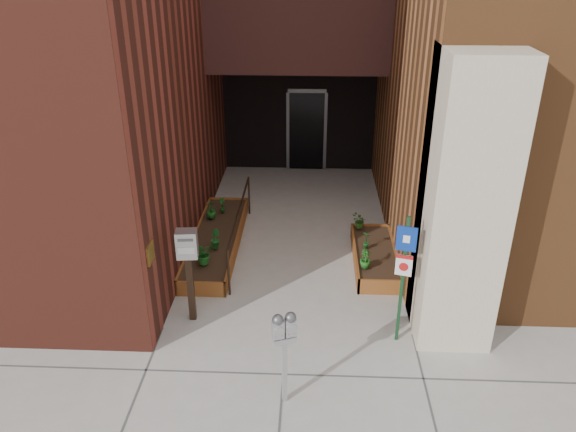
# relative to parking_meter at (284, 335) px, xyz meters

# --- Properties ---
(ground) EXTENTS (80.00, 80.00, 0.00)m
(ground) POSITION_rel_parking_meter_xyz_m (-0.04, 1.50, -1.10)
(ground) COLOR #9E9991
(ground) RESTS_ON ground
(planter_left) EXTENTS (0.90, 3.60, 0.30)m
(planter_left) POSITION_rel_parking_meter_xyz_m (-1.59, 4.20, -0.97)
(planter_left) COLOR brown
(planter_left) RESTS_ON ground
(planter_right) EXTENTS (0.80, 2.20, 0.30)m
(planter_right) POSITION_rel_parking_meter_xyz_m (1.56, 3.70, -0.97)
(planter_right) COLOR brown
(planter_right) RESTS_ON ground
(handrail) EXTENTS (0.04, 3.34, 0.90)m
(handrail) POSITION_rel_parking_meter_xyz_m (-1.09, 4.15, -0.35)
(handrail) COLOR black
(handrail) RESTS_ON ground
(parking_meter) EXTENTS (0.33, 0.21, 1.42)m
(parking_meter) POSITION_rel_parking_meter_xyz_m (0.00, 0.00, 0.00)
(parking_meter) COLOR #A6A6A8
(parking_meter) RESTS_ON ground
(sign_post) EXTENTS (0.29, 0.11, 2.14)m
(sign_post) POSITION_rel_parking_meter_xyz_m (1.68, 1.37, 0.21)
(sign_post) COLOR #14391D
(sign_post) RESTS_ON ground
(payment_dropbox) EXTENTS (0.35, 0.28, 1.63)m
(payment_dropbox) POSITION_rel_parking_meter_xyz_m (-1.60, 1.78, 0.07)
(payment_dropbox) COLOR black
(payment_dropbox) RESTS_ON ground
(shrub_left_a) EXTENTS (0.52, 0.52, 0.41)m
(shrub_left_a) POSITION_rel_parking_meter_xyz_m (-1.63, 3.05, -0.60)
(shrub_left_a) COLOR #19591A
(shrub_left_a) RESTS_ON planter_left
(shrub_left_b) EXTENTS (0.26, 0.26, 0.38)m
(shrub_left_b) POSITION_rel_parking_meter_xyz_m (-1.52, 3.65, -0.61)
(shrub_left_b) COLOR #195A1E
(shrub_left_b) RESTS_ON planter_left
(shrub_left_c) EXTENTS (0.25, 0.25, 0.37)m
(shrub_left_c) POSITION_rel_parking_meter_xyz_m (-1.81, 4.94, -0.62)
(shrub_left_c) COLOR #185518
(shrub_left_c) RESTS_ON planter_left
(shrub_left_d) EXTENTS (0.25, 0.25, 0.34)m
(shrub_left_d) POSITION_rel_parking_meter_xyz_m (-1.62, 5.23, -0.63)
(shrub_left_d) COLOR #185719
(shrub_left_d) RESTS_ON planter_left
(shrub_right_a) EXTENTS (0.28, 0.28, 0.35)m
(shrub_right_a) POSITION_rel_parking_meter_xyz_m (1.31, 3.04, -0.63)
(shrub_right_a) COLOR #1F601B
(shrub_right_a) RESTS_ON planter_right
(shrub_right_b) EXTENTS (0.27, 0.27, 0.36)m
(shrub_right_b) POSITION_rel_parking_meter_xyz_m (1.39, 3.76, -0.62)
(shrub_right_b) COLOR #17511A
(shrub_right_b) RESTS_ON planter_right
(shrub_right_c) EXTENTS (0.40, 0.40, 0.31)m
(shrub_right_c) POSITION_rel_parking_meter_xyz_m (1.31, 4.60, -0.65)
(shrub_right_c) COLOR #275919
(shrub_right_c) RESTS_ON planter_right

